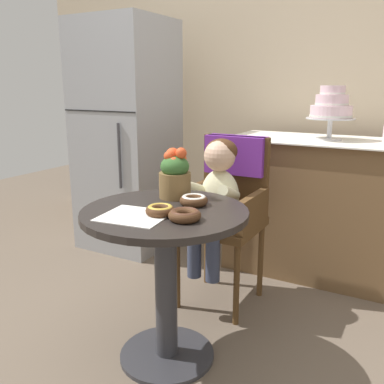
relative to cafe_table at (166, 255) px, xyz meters
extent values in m
plane|color=#6B5B4C|center=(0.00, 0.00, -0.51)|extent=(8.00, 8.00, 0.00)
cube|color=#C1AD8E|center=(0.00, 1.85, 0.84)|extent=(4.80, 0.10, 2.70)
cylinder|color=#282321|center=(0.00, 0.00, 0.20)|extent=(0.72, 0.72, 0.03)
cylinder|color=#333338|center=(0.00, 0.00, -0.16)|extent=(0.10, 0.10, 0.69)
cylinder|color=#333338|center=(0.00, 0.00, -0.50)|extent=(0.44, 0.44, 0.02)
cube|color=brown|center=(-0.01, 0.59, -0.04)|extent=(0.42, 0.42, 0.04)
cube|color=brown|center=(-0.01, 0.78, 0.22)|extent=(0.40, 0.04, 0.46)
cube|color=brown|center=(-0.20, 0.59, 0.08)|extent=(0.04, 0.38, 0.18)
cube|color=brown|center=(0.18, 0.59, 0.08)|extent=(0.04, 0.38, 0.18)
cube|color=#6B2893|center=(-0.01, 0.78, 0.34)|extent=(0.36, 0.11, 0.22)
cylinder|color=brown|center=(-0.19, 0.41, -0.28)|extent=(0.03, 0.03, 0.45)
cylinder|color=brown|center=(0.17, 0.41, -0.28)|extent=(0.03, 0.03, 0.45)
cylinder|color=brown|center=(-0.19, 0.77, -0.28)|extent=(0.03, 0.03, 0.45)
cylinder|color=brown|center=(0.17, 0.77, -0.28)|extent=(0.03, 0.03, 0.45)
ellipsoid|color=beige|center=(-0.01, 0.57, 0.14)|extent=(0.22, 0.16, 0.30)
sphere|color=#E0B293|center=(-0.01, 0.56, 0.36)|extent=(0.17, 0.17, 0.17)
ellipsoid|color=#4C2D19|center=(-0.01, 0.58, 0.38)|extent=(0.17, 0.17, 0.14)
cylinder|color=beige|center=(-0.10, 0.48, 0.19)|extent=(0.08, 0.23, 0.13)
sphere|color=#E0B293|center=(-0.10, 0.41, 0.12)|extent=(0.06, 0.06, 0.06)
cylinder|color=beige|center=(0.09, 0.48, 0.19)|extent=(0.08, 0.23, 0.13)
sphere|color=#E0B293|center=(0.08, 0.41, 0.12)|extent=(0.06, 0.06, 0.06)
cylinder|color=#3F4760|center=(-0.06, 0.49, 0.03)|extent=(0.09, 0.22, 0.09)
cylinder|color=#3F4760|center=(-0.06, 0.38, -0.14)|extent=(0.08, 0.08, 0.26)
cylinder|color=#3F4760|center=(0.05, 0.49, 0.03)|extent=(0.09, 0.22, 0.09)
cylinder|color=#3F4760|center=(0.05, 0.38, -0.14)|extent=(0.08, 0.08, 0.26)
cube|color=white|center=(-0.05, -0.14, 0.21)|extent=(0.29, 0.27, 0.00)
torus|color=#4C2D19|center=(0.03, -0.08, 0.23)|extent=(0.12, 0.12, 0.04)
torus|color=gold|center=(0.03, -0.08, 0.24)|extent=(0.10, 0.10, 0.02)
torus|color=#4C2D19|center=(0.15, -0.09, 0.23)|extent=(0.13, 0.13, 0.04)
torus|color=#512D1E|center=(0.15, -0.09, 0.24)|extent=(0.11, 0.11, 0.02)
torus|color=#4C2D19|center=(0.07, 0.12, 0.23)|extent=(0.13, 0.13, 0.04)
torus|color=white|center=(0.07, 0.12, 0.24)|extent=(0.11, 0.11, 0.02)
cylinder|color=brown|center=(-0.07, 0.19, 0.27)|extent=(0.15, 0.15, 0.12)
ellipsoid|color=#38662D|center=(-0.07, 0.19, 0.36)|extent=(0.14, 0.13, 0.10)
sphere|color=#E54C23|center=(-0.03, 0.19, 0.43)|extent=(0.05, 0.05, 0.05)
sphere|color=#E54C23|center=(-0.05, 0.23, 0.39)|extent=(0.05, 0.05, 0.05)
sphere|color=#E54C23|center=(-0.08, 0.20, 0.41)|extent=(0.07, 0.07, 0.07)
sphere|color=#E54C23|center=(-0.09, 0.17, 0.41)|extent=(0.05, 0.05, 0.05)
sphere|color=#E54C23|center=(-0.06, 0.17, 0.38)|extent=(0.05, 0.05, 0.05)
cube|color=brown|center=(0.55, 1.30, -0.06)|extent=(1.50, 0.56, 0.90)
cube|color=white|center=(0.55, 1.30, 0.39)|extent=(1.56, 0.62, 0.01)
cylinder|color=silver|center=(0.40, 1.30, 0.40)|extent=(0.16, 0.16, 0.01)
cylinder|color=silver|center=(0.40, 1.30, 0.46)|extent=(0.03, 0.03, 0.12)
cylinder|color=silver|center=(0.40, 1.30, 0.53)|extent=(0.30, 0.30, 0.01)
cylinder|color=silver|center=(0.40, 1.30, 0.57)|extent=(0.25, 0.25, 0.08)
cylinder|color=white|center=(0.40, 1.30, 0.54)|extent=(0.26, 0.26, 0.01)
cylinder|color=silver|center=(0.40, 1.30, 0.64)|extent=(0.20, 0.20, 0.07)
cylinder|color=white|center=(0.40, 1.30, 0.61)|extent=(0.20, 0.20, 0.01)
cylinder|color=silver|center=(0.40, 1.30, 0.70)|extent=(0.15, 0.15, 0.05)
cylinder|color=white|center=(0.40, 1.30, 0.68)|extent=(0.15, 0.15, 0.01)
cube|color=#9EA0A5|center=(-1.05, 1.10, 0.34)|extent=(0.64, 0.60, 1.70)
cube|color=black|center=(-1.05, 0.80, 0.55)|extent=(0.63, 0.01, 0.01)
cylinder|color=#3F3F44|center=(-0.87, 0.79, 0.26)|extent=(0.02, 0.02, 0.45)
camera|label=1|loc=(0.94, -1.44, 0.73)|focal=39.17mm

